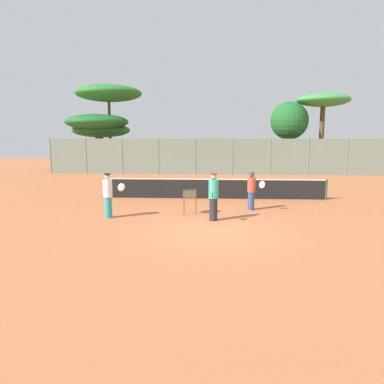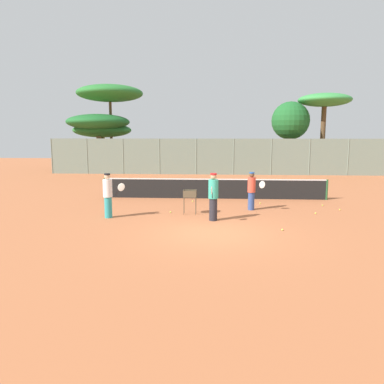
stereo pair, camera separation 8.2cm
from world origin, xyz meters
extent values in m
plane|color=#B7663D|center=(0.00, 0.00, 0.00)|extent=(80.00, 80.00, 0.00)
cylinder|color=#26592D|center=(-5.90, 7.08, 0.54)|extent=(0.10, 0.10, 1.07)
cylinder|color=#26592D|center=(5.90, 7.08, 0.54)|extent=(0.10, 0.10, 1.07)
cube|color=black|center=(0.00, 7.08, 0.51)|extent=(11.80, 0.01, 1.01)
cube|color=white|center=(0.00, 7.08, 1.04)|extent=(11.80, 0.02, 0.06)
cylinder|color=gray|center=(-14.20, 19.16, 1.52)|extent=(0.08, 0.08, 3.04)
cylinder|color=gray|center=(-11.04, 19.16, 1.52)|extent=(0.08, 0.08, 3.04)
cylinder|color=gray|center=(-7.89, 19.16, 1.52)|extent=(0.08, 0.08, 3.04)
cylinder|color=gray|center=(-4.73, 19.16, 1.52)|extent=(0.08, 0.08, 3.04)
cylinder|color=gray|center=(-1.58, 19.16, 1.52)|extent=(0.08, 0.08, 3.04)
cylinder|color=gray|center=(1.58, 19.16, 1.52)|extent=(0.08, 0.08, 3.04)
cylinder|color=gray|center=(4.73, 19.16, 1.52)|extent=(0.08, 0.08, 3.04)
cylinder|color=gray|center=(7.89, 19.16, 1.52)|extent=(0.08, 0.08, 3.04)
cylinder|color=gray|center=(11.04, 19.16, 1.52)|extent=(0.08, 0.08, 3.04)
cube|color=gray|center=(0.00, 19.16, 1.52)|extent=(28.40, 0.01, 3.04)
cylinder|color=brown|center=(9.42, 21.10, 2.88)|extent=(0.42, 0.42, 5.77)
ellipsoid|color=#388E42|center=(9.42, 21.10, 6.33)|extent=(4.52, 4.52, 1.13)
cylinder|color=brown|center=(-10.74, 22.80, 1.55)|extent=(0.39, 0.39, 3.10)
ellipsoid|color=#28722D|center=(-10.74, 22.80, 3.78)|extent=(5.48, 5.48, 1.37)
cylinder|color=brown|center=(6.55, 20.94, 1.79)|extent=(0.29, 0.29, 3.59)
sphere|color=#1E6028|center=(6.55, 20.94, 4.57)|extent=(3.29, 3.29, 3.29)
cylinder|color=brown|center=(-9.69, 22.11, 3.18)|extent=(0.25, 0.25, 6.37)
ellipsoid|color=#28722D|center=(-9.69, 22.11, 7.12)|extent=(6.05, 6.05, 1.51)
cylinder|color=brown|center=(-10.64, 21.33, 1.90)|extent=(0.44, 0.44, 3.80)
ellipsoid|color=#1E6028|center=(-10.64, 21.33, 4.51)|extent=(5.68, 5.68, 1.42)
cylinder|color=teal|center=(-4.31, 2.18, 0.43)|extent=(0.31, 0.31, 0.87)
cylinder|color=white|center=(-4.31, 2.18, 1.23)|extent=(0.38, 0.38, 0.72)
sphere|color=#DBB28C|center=(-4.31, 2.18, 1.70)|extent=(0.23, 0.23, 0.23)
cylinder|color=black|center=(-4.31, 2.18, 1.80)|extent=(0.25, 0.25, 0.06)
cylinder|color=black|center=(-3.94, 2.22, 1.05)|extent=(0.15, 0.04, 0.27)
ellipsoid|color=silver|center=(-3.76, 2.24, 1.27)|extent=(0.40, 0.07, 0.43)
cylinder|color=#26262D|center=(0.00, 1.94, 0.45)|extent=(0.32, 0.32, 0.89)
cylinder|color=teal|center=(0.00, 1.94, 1.27)|extent=(0.39, 0.39, 0.75)
sphere|color=tan|center=(0.00, 1.94, 1.76)|extent=(0.24, 0.24, 0.24)
cylinder|color=red|center=(0.00, 1.94, 1.86)|extent=(0.25, 0.25, 0.06)
cylinder|color=black|center=(-0.04, 1.56, 1.08)|extent=(0.05, 0.15, 0.27)
ellipsoid|color=silver|center=(-0.06, 1.38, 1.30)|extent=(0.07, 0.40, 0.43)
cylinder|color=#334C8C|center=(1.71, 4.17, 0.41)|extent=(0.29, 0.29, 0.81)
cylinder|color=#E54C38|center=(1.71, 4.17, 1.15)|extent=(0.36, 0.36, 0.68)
sphere|color=brown|center=(1.71, 4.17, 1.60)|extent=(0.22, 0.22, 0.22)
cylinder|color=#2659B2|center=(1.71, 4.17, 1.69)|extent=(0.23, 0.23, 0.06)
cylinder|color=black|center=(1.99, 3.96, 0.98)|extent=(0.13, 0.11, 0.27)
ellipsoid|color=silver|center=(2.13, 3.85, 1.20)|extent=(0.33, 0.26, 0.43)
cylinder|color=brown|center=(-1.26, 2.90, 0.37)|extent=(0.02, 0.02, 0.75)
cylinder|color=brown|center=(-0.75, 2.90, 0.37)|extent=(0.02, 0.02, 0.75)
cylinder|color=brown|center=(-1.26, 3.26, 0.37)|extent=(0.02, 0.02, 0.75)
cylinder|color=brown|center=(-0.75, 3.26, 0.37)|extent=(0.02, 0.02, 0.75)
cube|color=brown|center=(-1.01, 3.08, 0.75)|extent=(0.55, 0.40, 0.01)
cube|color=brown|center=(-1.01, 2.88, 0.90)|extent=(0.55, 0.01, 0.30)
cube|color=brown|center=(-1.01, 3.28, 0.90)|extent=(0.55, 0.01, 0.30)
cube|color=brown|center=(-1.28, 3.08, 0.90)|extent=(0.01, 0.40, 0.30)
cube|color=brown|center=(-0.73, 3.08, 0.90)|extent=(0.01, 0.40, 0.30)
sphere|color=#D1E54C|center=(-1.20, 2.93, 0.79)|extent=(0.07, 0.07, 0.07)
sphere|color=#D1E54C|center=(-0.90, 3.17, 0.85)|extent=(0.07, 0.07, 0.07)
sphere|color=#D1E54C|center=(-0.82, 2.95, 0.79)|extent=(0.07, 0.07, 0.07)
sphere|color=#D1E54C|center=(-1.02, 3.17, 0.79)|extent=(0.07, 0.07, 0.07)
sphere|color=#D1E54C|center=(-0.88, 3.12, 0.79)|extent=(0.07, 0.07, 0.07)
sphere|color=#D1E54C|center=(-0.87, 2.98, 0.79)|extent=(0.07, 0.07, 0.07)
sphere|color=#D1E54C|center=(-0.81, 3.15, 0.85)|extent=(0.07, 0.07, 0.07)
sphere|color=#D1E54C|center=(-0.85, 3.12, 0.85)|extent=(0.07, 0.07, 0.07)
sphere|color=#D1E54C|center=(-0.88, 3.17, 0.85)|extent=(0.07, 0.07, 0.07)
sphere|color=#D1E54C|center=(5.71, 4.33, 0.03)|extent=(0.07, 0.07, 0.07)
sphere|color=#D1E54C|center=(-1.88, 3.27, 0.03)|extent=(0.07, 0.07, 0.07)
sphere|color=#D1E54C|center=(2.29, 5.68, 0.03)|extent=(0.07, 0.07, 0.07)
sphere|color=#D1E54C|center=(4.40, 3.42, 0.03)|extent=(0.07, 0.07, 0.07)
sphere|color=#D1E54C|center=(-1.07, 6.02, 0.03)|extent=(0.07, 0.07, 0.07)
sphere|color=#D1E54C|center=(5.22, 5.31, 0.03)|extent=(0.07, 0.07, 0.07)
sphere|color=#D1E54C|center=(2.48, 0.50, 0.03)|extent=(0.07, 0.07, 0.07)
camera|label=1|loc=(0.00, -12.65, 3.40)|focal=35.00mm
camera|label=2|loc=(0.08, -12.65, 3.40)|focal=35.00mm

